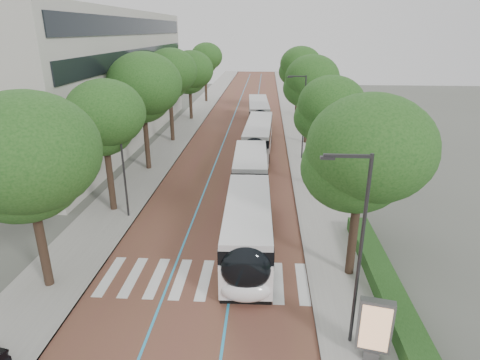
% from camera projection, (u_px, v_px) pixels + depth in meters
% --- Properties ---
extents(ground, '(160.00, 160.00, 0.00)m').
position_uv_depth(ground, '(198.00, 291.00, 19.70)').
color(ground, '#51544C').
rests_on(ground, ground).
extents(road, '(11.00, 140.00, 0.02)m').
position_uv_depth(road, '(244.00, 120.00, 57.06)').
color(road, brown).
rests_on(road, ground).
extents(sidewalk_left, '(4.00, 140.00, 0.12)m').
position_uv_depth(sidewalk_left, '(191.00, 119.00, 57.49)').
color(sidewalk_left, gray).
rests_on(sidewalk_left, ground).
extents(sidewalk_right, '(4.00, 140.00, 0.12)m').
position_uv_depth(sidewalk_right, '(296.00, 120.00, 56.59)').
color(sidewalk_right, gray).
rests_on(sidewalk_right, ground).
extents(kerb_left, '(0.20, 140.00, 0.14)m').
position_uv_depth(kerb_left, '(205.00, 119.00, 57.38)').
color(kerb_left, gray).
rests_on(kerb_left, ground).
extents(kerb_right, '(0.20, 140.00, 0.14)m').
position_uv_depth(kerb_right, '(283.00, 120.00, 56.70)').
color(kerb_right, gray).
rests_on(kerb_right, ground).
extents(zebra_crossing, '(10.55, 3.60, 0.01)m').
position_uv_depth(zebra_crossing, '(205.00, 279.00, 20.62)').
color(zebra_crossing, silver).
rests_on(zebra_crossing, ground).
extents(lane_line_left, '(0.12, 126.00, 0.01)m').
position_uv_depth(lane_line_left, '(232.00, 120.00, 57.15)').
color(lane_line_left, '#2794C7').
rests_on(lane_line_left, road).
extents(lane_line_right, '(0.12, 126.00, 0.01)m').
position_uv_depth(lane_line_right, '(255.00, 120.00, 56.96)').
color(lane_line_right, '#2794C7').
rests_on(lane_line_right, road).
extents(office_building, '(18.11, 40.00, 14.00)m').
position_uv_depth(office_building, '(63.00, 78.00, 44.56)').
color(office_building, '#B0AEA3').
rests_on(office_building, ground).
extents(hedge, '(1.20, 14.00, 0.80)m').
position_uv_depth(hedge, '(388.00, 290.00, 18.97)').
color(hedge, '#193A14').
rests_on(hedge, sidewalk_right).
extents(streetlight_near, '(1.82, 0.20, 8.00)m').
position_uv_depth(streetlight_near, '(357.00, 239.00, 14.80)').
color(streetlight_near, '#2D2D2F').
rests_on(streetlight_near, sidewalk_right).
extents(streetlight_far, '(1.82, 0.20, 8.00)m').
position_uv_depth(streetlight_far, '(302.00, 111.00, 38.15)').
color(streetlight_far, '#2D2D2F').
rests_on(streetlight_far, sidewalk_right).
extents(lamp_post_left, '(0.14, 0.14, 8.00)m').
position_uv_depth(lamp_post_left, '(123.00, 160.00, 26.09)').
color(lamp_post_left, '#2D2D2F').
rests_on(lamp_post_left, sidewalk_left).
extents(trees_left, '(6.37, 60.86, 9.82)m').
position_uv_depth(trees_left, '(160.00, 86.00, 40.05)').
color(trees_left, black).
rests_on(trees_left, ground).
extents(trees_right, '(5.96, 47.93, 9.33)m').
position_uv_depth(trees_right, '(314.00, 92.00, 38.07)').
color(trees_right, black).
rests_on(trees_right, ground).
extents(lead_bus, '(2.99, 18.46, 3.20)m').
position_uv_depth(lead_bus, '(249.00, 201.00, 25.97)').
color(lead_bus, black).
rests_on(lead_bus, ground).
extents(bus_queued_0, '(2.96, 12.48, 3.20)m').
position_uv_depth(bus_queued_0, '(258.00, 139.00, 40.89)').
color(bus_queued_0, white).
rests_on(bus_queued_0, ground).
extents(bus_queued_1, '(3.13, 12.51, 3.20)m').
position_uv_depth(bus_queued_1, '(259.00, 113.00, 53.19)').
color(bus_queued_1, white).
rests_on(bus_queued_1, ground).
extents(ad_panel, '(1.31, 0.60, 2.64)m').
position_uv_depth(ad_panel, '(375.00, 329.00, 15.11)').
color(ad_panel, '#59595B').
rests_on(ad_panel, sidewalk_right).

